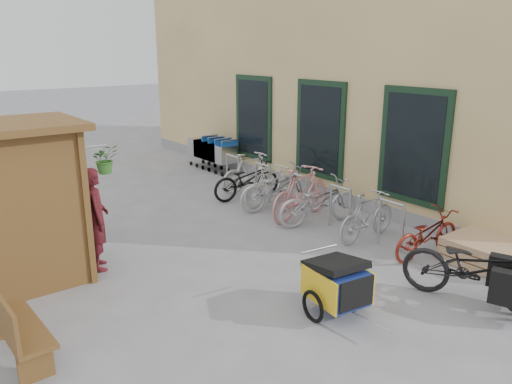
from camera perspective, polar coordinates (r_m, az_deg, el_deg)
ground at (r=7.57m, az=3.95°, el=-10.48°), size 80.00×80.00×0.00m
building at (r=14.57m, az=12.14°, el=16.24°), size 6.07×13.00×7.00m
kiosk at (r=7.84m, az=-27.25°, el=0.77°), size 2.49×1.65×2.40m
bike_rack at (r=10.49m, az=4.83°, el=0.22°), size 0.05×5.35×0.86m
pallet_stack at (r=8.93m, az=24.96°, el=-6.29°), size 1.00×1.20×0.40m
bench at (r=6.34m, az=-25.99°, el=-13.39°), size 0.46×1.37×0.86m
shopping_carts at (r=14.35m, az=-5.07°, el=4.82°), size 0.56×1.87×1.00m
child_trailer at (r=6.70m, az=9.24°, el=-10.13°), size 0.86×1.40×0.81m
cargo_bike at (r=7.44m, az=24.07°, el=-8.10°), size 1.29×2.08×1.03m
person_kiosk at (r=8.17m, az=-17.84°, el=-2.96°), size 0.53×0.68×1.64m
bike_0 at (r=8.82m, az=18.95°, el=-4.57°), size 1.55×0.62×0.80m
bike_1 at (r=9.28m, az=12.61°, el=-2.68°), size 1.53×0.50×0.91m
bike_2 at (r=9.94m, az=7.17°, el=-1.08°), size 1.86×0.99×0.93m
bike_3 at (r=10.21m, az=5.17°, el=-0.09°), size 1.87×0.81×1.09m
bike_4 at (r=10.79m, az=2.50°, el=0.52°), size 1.92×0.92×0.97m
bike_5 at (r=11.07m, az=1.72°, el=0.77°), size 1.52×0.47×0.91m
bike_6 at (r=11.54m, az=-1.05°, el=1.41°), size 1.77×0.78×0.90m
bike_7 at (r=12.09m, az=-0.73°, el=2.27°), size 1.62×0.47×0.97m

